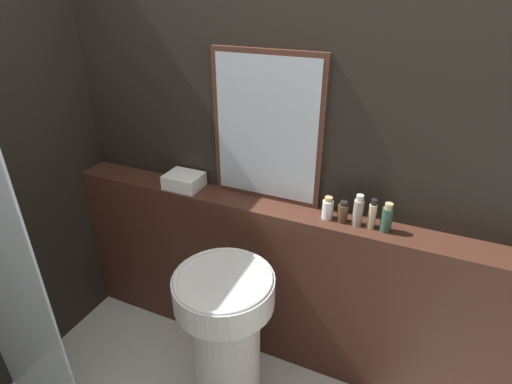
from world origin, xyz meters
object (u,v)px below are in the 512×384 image
Objects in this scene: shampoo_bottle at (328,209)px; towel_stack at (184,181)px; lotion_bottle at (358,211)px; mirror at (267,130)px; body_wash_bottle at (372,215)px; conditioner_bottle at (343,212)px; hand_soap_bottle at (387,218)px; pedestal_sink at (226,336)px.

towel_stack is at bearing 180.00° from shampoo_bottle.
shampoo_bottle is 0.73× the size of lotion_bottle.
mirror is at bearing 168.05° from shampoo_bottle.
body_wash_bottle reaches higher than shampoo_bottle.
conditioner_bottle is at bearing 0.00° from shampoo_bottle.
towel_stack is 0.82m from shampoo_bottle.
body_wash_bottle reaches higher than conditioner_bottle.
mirror reaches higher than towel_stack.
shampoo_bottle is 0.28m from hand_soap_bottle.
lotion_bottle is at bearing 180.00° from hand_soap_bottle.
hand_soap_bottle is at bearing 0.00° from conditioner_bottle.
lotion_bottle is (0.07, 0.00, 0.02)m from conditioner_bottle.
towel_stack is 1.73× the size of shampoo_bottle.
towel_stack is 1.03m from body_wash_bottle.
shampoo_bottle is 0.07m from conditioner_bottle.
lotion_bottle is 1.10× the size of hand_soap_bottle.
mirror reaches higher than conditioner_bottle.
pedestal_sink is at bearing -132.16° from conditioner_bottle.
towel_stack is 1.84× the size of conditioner_bottle.
lotion_bottle is (0.48, 0.45, 0.57)m from pedestal_sink.
shampoo_bottle reaches higher than pedestal_sink.
body_wash_bottle is (0.55, 0.45, 0.57)m from pedestal_sink.
mirror is 7.00× the size of conditioner_bottle.
lotion_bottle is (0.14, 0.00, 0.02)m from shampoo_bottle.
lotion_bottle reaches higher than hand_soap_bottle.
lotion_bottle is 0.06m from body_wash_bottle.
towel_stack is (-0.46, -0.08, -0.34)m from mirror.
mirror is at bearing 9.21° from towel_stack.
pedestal_sink is 0.91m from body_wash_bottle.
mirror is at bearing 171.43° from lotion_bottle.
shampoo_bottle is 0.15m from lotion_bottle.
pedestal_sink is 0.87m from lotion_bottle.
mirror reaches higher than body_wash_bottle.
lotion_bottle reaches higher than towel_stack.
hand_soap_bottle reaches higher than conditioner_bottle.
hand_soap_bottle is (0.13, -0.00, -0.01)m from lotion_bottle.
conditioner_bottle is at bearing 180.00° from body_wash_bottle.
pedestal_sink is at bearing -143.45° from hand_soap_bottle.
pedestal_sink is 7.36× the size of shampoo_bottle.
shampoo_bottle reaches higher than towel_stack.
shampoo_bottle is 0.21m from body_wash_bottle.
mirror is 4.78× the size of lotion_bottle.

